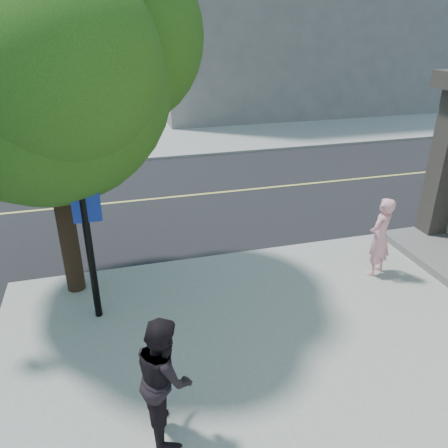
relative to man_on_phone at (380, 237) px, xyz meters
name	(u,v)px	position (x,y,z in m)	size (l,w,h in m)	color
ground	(56,281)	(-7.19, 1.79, -1.05)	(140.00, 140.00, 0.00)	black
road_ew	(65,208)	(-7.19, 6.29, -1.05)	(140.00, 9.00, 0.01)	black
sidewalk_ne	(271,100)	(6.31, 23.29, -0.99)	(29.00, 25.00, 0.12)	gray
man_on_phone	(380,237)	(0.00, 0.00, 0.00)	(0.68, 0.45, 1.87)	pink
pedestrian	(164,377)	(-5.32, -3.00, 0.02)	(0.93, 0.72, 1.91)	black
street_tree	(44,43)	(-6.56, 1.18, 4.08)	(5.85, 5.32, 7.76)	black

